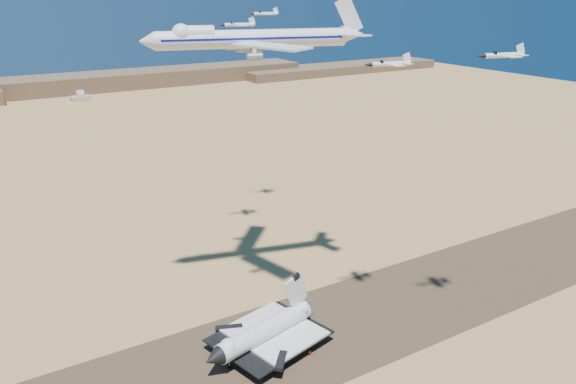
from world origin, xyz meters
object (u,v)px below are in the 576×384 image
shuttle (264,333)px  chase_jet_c (239,25)px  chase_jet_a (390,64)px  chase_jet_b (503,55)px  crew_a (292,353)px  crew_c (310,353)px  chase_jet_d (265,13)px  carrier_747 (247,39)px  crew_b (301,352)px

shuttle → chase_jet_c: 122.06m
chase_jet_a → chase_jet_b: 31.38m
chase_jet_a → chase_jet_c: chase_jet_c is taller
crew_a → chase_jet_a: chase_jet_a is taller
crew_c → chase_jet_d: size_ratio=0.14×
carrier_747 → chase_jet_b: bearing=-36.8°
chase_jet_a → chase_jet_c: size_ratio=1.03×
shuttle → chase_jet_c: bearing=53.5°
shuttle → chase_jet_a: bearing=-23.5°
chase_jet_a → chase_jet_d: (16.57, 104.81, 10.41)m
crew_b → chase_jet_c: chase_jet_c is taller
carrier_747 → crew_b: carrier_747 is taller
chase_jet_c → crew_c: bearing=-87.6°
crew_a → chase_jet_d: (50.70, 105.69, 97.95)m
crew_b → crew_c: size_ratio=0.93×
crew_b → chase_jet_a: bearing=-124.9°
crew_a → chase_jet_a: bearing=-85.8°
carrier_747 → crew_a: 101.98m
shuttle → crew_a: bearing=-67.6°
chase_jet_a → chase_jet_c: bearing=108.7°
crew_b → chase_jet_a: size_ratio=0.11×
carrier_747 → crew_a: bearing=-86.3°
crew_c → chase_jet_d: (45.73, 108.61, 97.91)m
shuttle → chase_jet_c: size_ratio=2.99×
crew_a → chase_jet_b: (57.09, -20.28, 90.69)m
chase_jet_c → chase_jet_d: (24.35, 21.89, 3.09)m
carrier_747 → chase_jet_c: 46.54m
shuttle → chase_jet_a: chase_jet_a is taller
shuttle → chase_jet_d: chase_jet_d is taller
carrier_747 → chase_jet_d: size_ratio=5.50×
crew_a → chase_jet_b: 109.07m
chase_jet_c → chase_jet_d: size_ratio=1.09×
crew_c → chase_jet_c: (21.37, 86.72, 94.83)m
chase_jet_c → chase_jet_b: bearing=-57.3°
chase_jet_b → crew_c: bearing=174.8°
crew_b → chase_jet_c: (23.59, 84.72, 94.89)m
crew_b → chase_jet_d: chase_jet_d is taller
crew_a → crew_c: size_ratio=0.96×
carrier_747 → chase_jet_d: bearing=71.0°
chase_jet_c → carrier_747: bearing=-97.1°
chase_jet_a → chase_jet_b: (22.95, -21.17, 3.15)m
chase_jet_b → chase_jet_d: 126.35m
crew_a → crew_b: bearing=-105.6°
crew_a → chase_jet_d: chase_jet_d is taller
crew_a → crew_b: crew_a is taller
shuttle → chase_jet_c: chase_jet_c is taller
crew_c → chase_jet_c: chase_jet_c is taller
carrier_747 → chase_jet_c: bearing=81.2°
carrier_747 → chase_jet_b: carrier_747 is taller
crew_b → chase_jet_b: 107.50m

